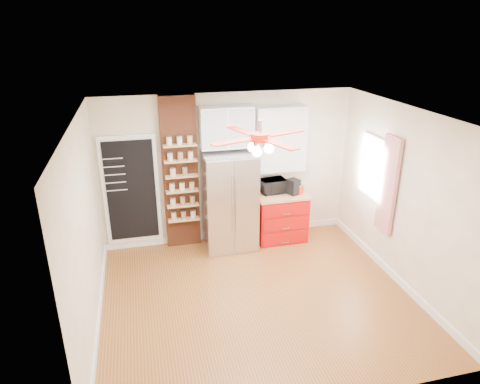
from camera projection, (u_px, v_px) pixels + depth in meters
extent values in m
plane|color=#9B5827|center=(257.00, 297.00, 6.33)|extent=(4.50, 4.50, 0.00)
plane|color=white|center=(260.00, 116.00, 5.33)|extent=(4.50, 4.50, 0.00)
cube|color=#FCEDCA|center=(228.00, 169.00, 7.63)|extent=(4.50, 0.02, 2.70)
cube|color=#FCEDCA|center=(317.00, 301.00, 4.03)|extent=(4.50, 0.02, 2.70)
cube|color=#FCEDCA|center=(85.00, 232.00, 5.34)|extent=(0.02, 4.00, 2.70)
cube|color=#FCEDCA|center=(404.00, 199.00, 6.32)|extent=(0.02, 4.00, 2.70)
cube|color=white|center=(131.00, 191.00, 7.33)|extent=(0.95, 0.04, 1.95)
cube|color=black|center=(131.00, 191.00, 7.30)|extent=(0.82, 0.02, 1.78)
cube|color=brown|center=(180.00, 174.00, 7.38)|extent=(0.60, 0.16, 2.70)
cube|color=silver|center=(230.00, 201.00, 7.47)|extent=(0.90, 0.70, 1.75)
cube|color=white|center=(226.00, 127.00, 7.17)|extent=(0.90, 0.35, 0.70)
cube|color=#B60C0A|center=(280.00, 217.00, 7.89)|extent=(0.90, 0.60, 0.86)
cube|color=tan|center=(281.00, 195.00, 7.72)|extent=(0.94, 0.64, 0.04)
cube|color=white|center=(280.00, 139.00, 7.51)|extent=(0.90, 0.30, 1.15)
cube|color=white|center=(373.00, 168.00, 7.06)|extent=(0.04, 0.75, 1.05)
cube|color=red|center=(388.00, 185.00, 6.59)|extent=(0.06, 0.40, 1.55)
cylinder|color=silver|center=(260.00, 128.00, 5.38)|extent=(0.05, 0.05, 0.20)
cylinder|color=#981909|center=(260.00, 137.00, 5.43)|extent=(0.24, 0.24, 0.10)
sphere|color=white|center=(260.00, 149.00, 5.49)|extent=(0.13, 0.13, 0.13)
imported|color=black|center=(273.00, 186.00, 7.74)|extent=(0.49, 0.37, 0.25)
cube|color=black|center=(293.00, 187.00, 7.66)|extent=(0.24, 0.25, 0.28)
cylinder|color=red|center=(299.00, 190.00, 7.68)|extent=(0.11, 0.11, 0.15)
cylinder|color=red|center=(301.00, 189.00, 7.76)|extent=(0.09, 0.09, 0.13)
cylinder|color=beige|center=(173.00, 172.00, 7.18)|extent=(0.12, 0.12, 0.13)
cylinder|color=olive|center=(185.00, 172.00, 7.23)|extent=(0.10, 0.10, 0.12)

